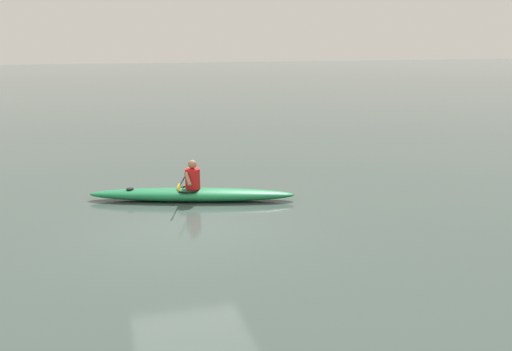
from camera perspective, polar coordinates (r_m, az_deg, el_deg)
name	(u,v)px	position (r m, az deg, el deg)	size (l,w,h in m)	color
ground_plane	(189,229)	(11.81, -6.87, -5.47)	(160.00, 160.00, 0.00)	#384742
kayak	(192,194)	(13.79, -6.58, -1.94)	(5.03, 2.08, 0.30)	#19723F
kayaker	(192,177)	(13.68, -6.58, -0.15)	(0.72, 2.22, 0.72)	red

